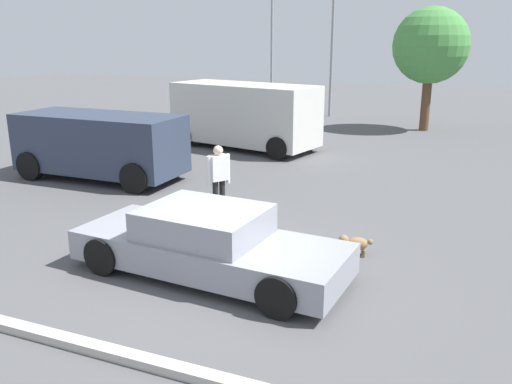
{
  "coord_description": "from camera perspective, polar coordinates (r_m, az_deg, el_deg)",
  "views": [
    {
      "loc": [
        3.65,
        -7.4,
        3.84
      ],
      "look_at": [
        -0.23,
        1.94,
        0.9
      ],
      "focal_mm": 37.57,
      "sensor_mm": 36.0,
      "label": 1
    }
  ],
  "objects": [
    {
      "name": "tree_back_left",
      "position": [
        23.83,
        18.11,
        14.55
      ],
      "size": [
        3.1,
        3.1,
        5.06
      ],
      "color": "brown",
      "rests_on": "ground_plane"
    },
    {
      "name": "suv_dark",
      "position": [
        15.5,
        -16.24,
        4.97
      ],
      "size": [
        4.68,
        2.05,
        1.81
      ],
      "rotation": [
        0.0,
        0.0,
        -0.0
      ],
      "color": "#2D384C",
      "rests_on": "ground_plane"
    },
    {
      "name": "sedan_foreground",
      "position": [
        8.96,
        -5.09,
        -5.52
      ],
      "size": [
        4.73,
        2.1,
        1.14
      ],
      "rotation": [
        0.0,
        0.0,
        -0.07
      ],
      "color": "gray",
      "rests_on": "ground_plane"
    },
    {
      "name": "light_post_mid",
      "position": [
        27.27,
        8.17,
        16.84
      ],
      "size": [
        0.44,
        0.44,
        6.2
      ],
      "color": "gray",
      "rests_on": "ground_plane"
    },
    {
      "name": "light_post_near",
      "position": [
        30.39,
        1.72,
        17.87
      ],
      "size": [
        0.44,
        0.44,
        7.09
      ],
      "color": "gray",
      "rests_on": "ground_plane"
    },
    {
      "name": "van_white",
      "position": [
        19.11,
        -1.23,
        8.3
      ],
      "size": [
        5.58,
        3.16,
        2.26
      ],
      "rotation": [
        0.0,
        0.0,
        -0.22
      ],
      "color": "silver",
      "rests_on": "ground_plane"
    },
    {
      "name": "parking_curb",
      "position": [
        7.05,
        -13.43,
        -16.71
      ],
      "size": [
        10.0,
        0.2,
        0.12
      ],
      "primitive_type": "cube",
      "color": "#B7B2A8",
      "rests_on": "ground_plane"
    },
    {
      "name": "ground_plane",
      "position": [
        9.1,
        -3.38,
        -8.78
      ],
      "size": [
        80.0,
        80.0,
        0.0
      ],
      "primitive_type": "plane",
      "color": "#515154"
    },
    {
      "name": "pedestrian",
      "position": [
        11.83,
        -4.01,
        1.91
      ],
      "size": [
        0.42,
        0.49,
        1.57
      ],
      "rotation": [
        0.0,
        0.0,
        2.54
      ],
      "color": "black",
      "rests_on": "ground_plane"
    },
    {
      "name": "dog",
      "position": [
        9.9,
        10.44,
        -5.39
      ],
      "size": [
        0.61,
        0.36,
        0.4
      ],
      "rotation": [
        0.0,
        0.0,
        3.5
      ],
      "color": "olive",
      "rests_on": "ground_plane"
    }
  ]
}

